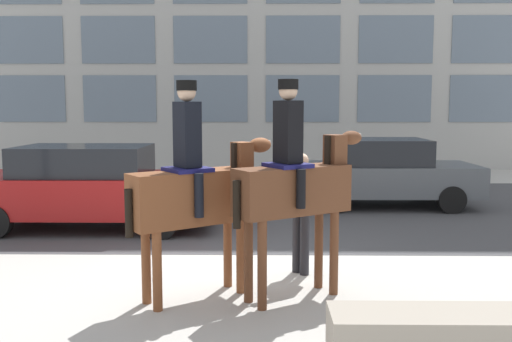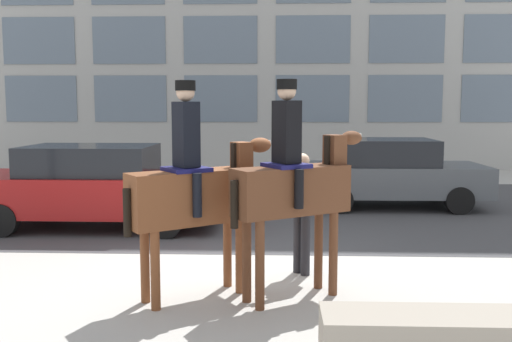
# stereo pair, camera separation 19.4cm
# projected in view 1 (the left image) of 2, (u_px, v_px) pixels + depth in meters

# --- Properties ---
(ground_plane) EXTENTS (80.00, 80.00, 0.00)m
(ground_plane) POSITION_uv_depth(u_px,v_px,m) (246.00, 264.00, 8.49)
(ground_plane) COLOR #B2AFA8
(road_surface) EXTENTS (22.97, 8.50, 0.01)m
(road_surface) POSITION_uv_depth(u_px,v_px,m) (252.00, 207.00, 13.21)
(road_surface) COLOR #444447
(road_surface) RESTS_ON ground_plane
(mounted_horse_lead) EXTENTS (1.75, 1.37, 2.64)m
(mounted_horse_lead) POSITION_uv_depth(u_px,v_px,m) (196.00, 190.00, 6.86)
(mounted_horse_lead) COLOR brown
(mounted_horse_lead) RESTS_ON ground_plane
(mounted_horse_companion) EXTENTS (1.68, 1.23, 2.65)m
(mounted_horse_companion) POSITION_uv_depth(u_px,v_px,m) (295.00, 185.00, 6.84)
(mounted_horse_companion) COLOR #59331E
(mounted_horse_companion) RESTS_ON ground_plane
(pedestrian_bystander) EXTENTS (0.68, 0.82, 1.70)m
(pedestrian_bystander) POSITION_uv_depth(u_px,v_px,m) (301.00, 203.00, 7.88)
(pedestrian_bystander) COLOR #232328
(pedestrian_bystander) RESTS_ON ground_plane
(street_car_near_lane) EXTENTS (4.77, 1.93, 1.59)m
(street_car_near_lane) POSITION_uv_depth(u_px,v_px,m) (90.00, 187.00, 10.87)
(street_car_near_lane) COLOR maroon
(street_car_near_lane) RESTS_ON ground_plane
(street_car_far_lane) EXTENTS (4.19, 2.06, 1.58)m
(street_car_far_lane) POSITION_uv_depth(u_px,v_px,m) (383.00, 172.00, 13.34)
(street_car_far_lane) COLOR #51565B
(street_car_far_lane) RESTS_ON ground_plane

